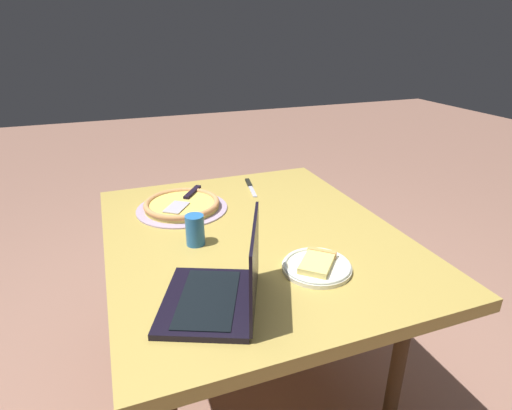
{
  "coord_description": "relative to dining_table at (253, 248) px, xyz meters",
  "views": [
    {
      "loc": [
        -1.27,
        0.46,
        1.44
      ],
      "look_at": [
        0.06,
        -0.04,
        0.82
      ],
      "focal_mm": 28.77,
      "sensor_mm": 36.0,
      "label": 1
    }
  ],
  "objects": [
    {
      "name": "pizza_plate",
      "position": [
        -0.3,
        -0.1,
        0.08
      ],
      "size": [
        0.22,
        0.22,
        0.04
      ],
      "color": "white",
      "rests_on": "dining_table"
    },
    {
      "name": "dining_table",
      "position": [
        0.0,
        0.0,
        0.0
      ],
      "size": [
        1.25,
        1.04,
        0.74
      ],
      "color": "#AE9344",
      "rests_on": "ground_plane"
    },
    {
      "name": "table_knife",
      "position": [
        0.45,
        -0.15,
        0.07
      ],
      "size": [
        0.23,
        0.06,
        0.01
      ],
      "color": "#B4B3C7",
      "rests_on": "dining_table"
    },
    {
      "name": "pizza_tray",
      "position": [
        0.31,
        0.2,
        0.08
      ],
      "size": [
        0.38,
        0.38,
        0.04
      ],
      "color": "#A994AF",
      "rests_on": "dining_table"
    },
    {
      "name": "laptop",
      "position": [
        -0.37,
        0.22,
        0.11
      ],
      "size": [
        0.38,
        0.35,
        0.25
      ],
      "color": "black",
      "rests_on": "dining_table"
    },
    {
      "name": "ground_plane",
      "position": [
        0.0,
        0.0,
        -0.67
      ],
      "size": [
        12.0,
        12.0,
        0.0
      ],
      "primitive_type": "plane",
      "color": "#916656"
    },
    {
      "name": "drink_cup",
      "position": [
        -0.01,
        0.22,
        0.12
      ],
      "size": [
        0.07,
        0.07,
        0.11
      ],
      "color": "#2666AC",
      "rests_on": "dining_table"
    }
  ]
}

